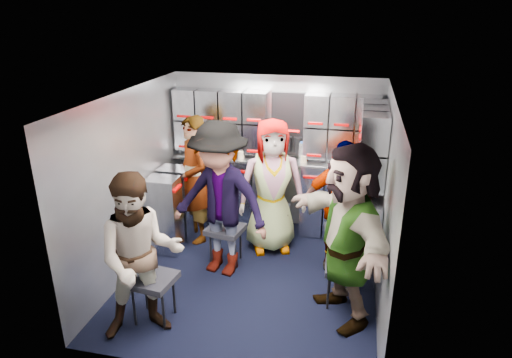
% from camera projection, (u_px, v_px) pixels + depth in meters
% --- Properties ---
extents(floor, '(3.00, 3.00, 0.00)m').
position_uv_depth(floor, '(251.00, 277.00, 5.27)').
color(floor, black).
rests_on(floor, ground).
extents(wall_back, '(2.80, 0.04, 2.10)m').
position_uv_depth(wall_back, '(276.00, 152.00, 6.26)').
color(wall_back, '#989FA6').
rests_on(wall_back, ground).
extents(wall_left, '(0.04, 3.00, 2.10)m').
position_uv_depth(wall_left, '(131.00, 183.00, 5.18)').
color(wall_left, '#989FA6').
rests_on(wall_left, ground).
extents(wall_right, '(0.04, 3.00, 2.10)m').
position_uv_depth(wall_right, '(385.00, 206.00, 4.61)').
color(wall_right, '#989FA6').
rests_on(wall_right, ground).
extents(ceiling, '(2.80, 3.00, 0.02)m').
position_uv_depth(ceiling, '(250.00, 97.00, 4.51)').
color(ceiling, silver).
rests_on(ceiling, wall_back).
extents(cart_bank_back, '(2.68, 0.38, 0.99)m').
position_uv_depth(cart_bank_back, '(272.00, 195.00, 6.27)').
color(cart_bank_back, '#9FA4AF').
rests_on(cart_bank_back, ground).
extents(cart_bank_left, '(0.38, 0.76, 0.99)m').
position_uv_depth(cart_bank_left, '(171.00, 209.00, 5.85)').
color(cart_bank_left, '#9FA4AF').
rests_on(cart_bank_left, ground).
extents(counter, '(2.68, 0.42, 0.03)m').
position_uv_depth(counter, '(273.00, 160.00, 6.08)').
color(counter, silver).
rests_on(counter, cart_bank_back).
extents(locker_bank_back, '(2.68, 0.28, 0.82)m').
position_uv_depth(locker_bank_back, '(274.00, 124.00, 5.96)').
color(locker_bank_back, '#9FA4AF').
rests_on(locker_bank_back, wall_back).
extents(locker_bank_right, '(0.28, 1.00, 0.82)m').
position_uv_depth(locker_bank_right, '(373.00, 144.00, 5.12)').
color(locker_bank_right, '#9FA4AF').
rests_on(locker_bank_right, wall_right).
extents(right_cabinet, '(0.28, 1.20, 1.00)m').
position_uv_depth(right_cabinet, '(365.00, 227.00, 5.38)').
color(right_cabinet, '#9FA4AF').
rests_on(right_cabinet, ground).
extents(coffee_niche, '(0.46, 0.16, 0.84)m').
position_uv_depth(coffee_niche, '(288.00, 125.00, 5.99)').
color(coffee_niche, black).
rests_on(coffee_niche, wall_back).
extents(red_latch_strip, '(2.60, 0.02, 0.03)m').
position_uv_depth(red_latch_strip, '(270.00, 174.00, 5.95)').
color(red_latch_strip, '#A70101').
rests_on(red_latch_strip, cart_bank_back).
extents(jump_seat_near_left, '(0.46, 0.44, 0.49)m').
position_uv_depth(jump_seat_near_left, '(153.00, 282.00, 4.43)').
color(jump_seat_near_left, black).
rests_on(jump_seat_near_left, ground).
extents(jump_seat_mid_left, '(0.47, 0.45, 0.48)m').
position_uv_depth(jump_seat_mid_left, '(225.00, 231.00, 5.43)').
color(jump_seat_mid_left, black).
rests_on(jump_seat_mid_left, ground).
extents(jump_seat_center, '(0.43, 0.41, 0.48)m').
position_uv_depth(jump_seat_center, '(274.00, 212.00, 5.94)').
color(jump_seat_center, black).
rests_on(jump_seat_center, ground).
extents(jump_seat_mid_right, '(0.38, 0.36, 0.40)m').
position_uv_depth(jump_seat_mid_right, '(339.00, 232.00, 5.58)').
color(jump_seat_mid_right, black).
rests_on(jump_seat_mid_right, ground).
extents(jump_seat_near_right, '(0.41, 0.39, 0.47)m').
position_uv_depth(jump_seat_near_right, '(344.00, 270.00, 4.67)').
color(jump_seat_near_right, black).
rests_on(jump_seat_near_right, ground).
extents(attendant_standing, '(0.71, 0.72, 1.67)m').
position_uv_depth(attendant_standing, '(194.00, 180.00, 5.87)').
color(attendant_standing, black).
rests_on(attendant_standing, ground).
extents(attendant_arc_a, '(0.98, 0.91, 1.62)m').
position_uv_depth(attendant_arc_a, '(141.00, 257.00, 4.13)').
color(attendant_arc_a, black).
rests_on(attendant_arc_a, ground).
extents(attendant_arc_b, '(1.29, 0.92, 1.81)m').
position_uv_depth(attendant_arc_b, '(220.00, 200.00, 5.10)').
color(attendant_arc_b, black).
rests_on(attendant_arc_b, ground).
extents(attendant_arc_c, '(0.96, 0.78, 1.70)m').
position_uv_depth(attendant_arc_c, '(272.00, 186.00, 5.63)').
color(attendant_arc_c, black).
rests_on(attendant_arc_c, ground).
extents(attendant_arc_d, '(0.94, 0.45, 1.57)m').
position_uv_depth(attendant_arc_d, '(340.00, 206.00, 5.26)').
color(attendant_arc_d, black).
rests_on(attendant_arc_d, ground).
extents(attendant_arc_e, '(1.31, 1.73, 1.82)m').
position_uv_depth(attendant_arc_e, '(347.00, 235.00, 4.33)').
color(attendant_arc_e, black).
rests_on(attendant_arc_e, ground).
extents(bottle_left, '(0.07, 0.07, 0.22)m').
position_uv_depth(bottle_left, '(209.00, 147.00, 6.17)').
color(bottle_left, white).
rests_on(bottle_left, counter).
extents(bottle_mid, '(0.07, 0.07, 0.28)m').
position_uv_depth(bottle_mid, '(233.00, 147.00, 6.09)').
color(bottle_mid, white).
rests_on(bottle_mid, counter).
extents(bottle_right, '(0.07, 0.07, 0.25)m').
position_uv_depth(bottle_right, '(302.00, 153.00, 5.90)').
color(bottle_right, white).
rests_on(bottle_right, counter).
extents(cup_left, '(0.08, 0.08, 0.09)m').
position_uv_depth(cup_left, '(241.00, 154.00, 6.09)').
color(cup_left, tan).
rests_on(cup_left, counter).
extents(cup_right, '(0.08, 0.08, 0.09)m').
position_uv_depth(cup_right, '(304.00, 159.00, 5.92)').
color(cup_right, tan).
rests_on(cup_right, counter).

